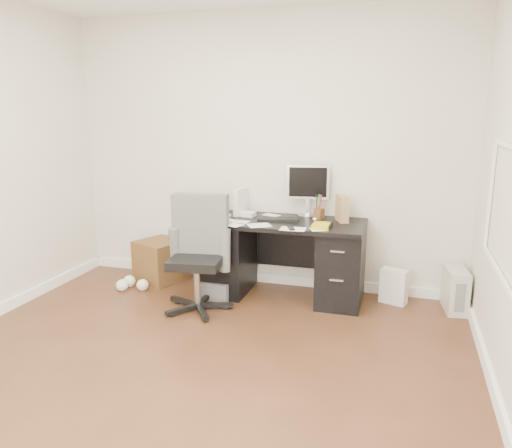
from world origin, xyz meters
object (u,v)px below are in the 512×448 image
at_px(desk, 283,256).
at_px(keyboard, 278,219).
at_px(lcd_monitor, 308,190).
at_px(pc_tower, 455,290).
at_px(wicker_basket, 161,261).
at_px(office_chair, 196,255).

xyz_separation_m(desk, keyboard, (-0.05, -0.00, 0.36)).
height_order(lcd_monitor, pc_tower, lcd_monitor).
bearing_deg(keyboard, wicker_basket, 167.72).
bearing_deg(desk, lcd_monitor, 55.13).
distance_m(lcd_monitor, office_chair, 1.26).
height_order(keyboard, office_chair, office_chair).
distance_m(desk, office_chair, 0.87).
bearing_deg(pc_tower, wicker_basket, 173.21).
relative_size(desk, wicker_basket, 3.50).
bearing_deg(keyboard, lcd_monitor, 39.51).
bearing_deg(lcd_monitor, keyboard, -139.54).
distance_m(lcd_monitor, keyboard, 0.42).
distance_m(keyboard, office_chair, 0.85).
bearing_deg(keyboard, office_chair, -146.42).
xyz_separation_m(lcd_monitor, wicker_basket, (-1.53, -0.17, -0.79)).
height_order(desk, pc_tower, desk).
distance_m(office_chair, pc_tower, 2.34).
relative_size(desk, keyboard, 3.88).
xyz_separation_m(lcd_monitor, keyboard, (-0.23, -0.25, -0.25)).
distance_m(desk, wicker_basket, 1.37).
relative_size(lcd_monitor, office_chair, 0.50).
distance_m(lcd_monitor, wicker_basket, 1.73).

